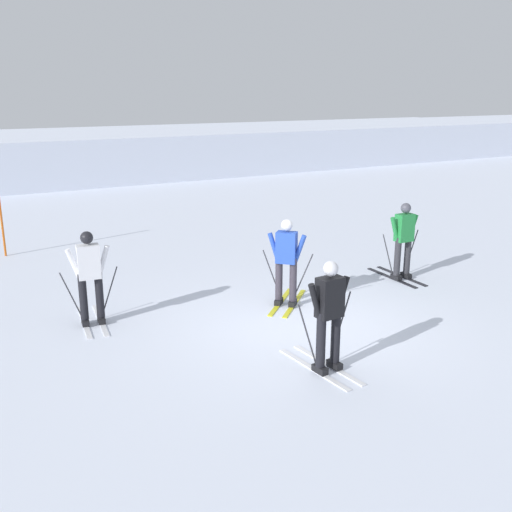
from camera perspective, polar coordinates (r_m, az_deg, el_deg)
The scene contains 7 objects.
ground_plane at distance 10.45m, azimuth 4.37°, elevation -6.93°, with size 120.00×120.00×0.00m, color silver.
far_snow_ridge at distance 29.62m, azimuth -18.74°, elevation 9.19°, with size 80.00×8.32×2.03m, color silver.
skier_black at distance 8.60m, azimuth 7.08°, elevation -5.58°, with size 1.00×1.62×1.71m.
skier_white at distance 10.64m, azimuth -15.86°, elevation -1.84°, with size 1.00×1.63×1.71m.
skier_green at distance 13.13m, azimuth 14.13°, elevation 1.62°, with size 1.00×1.61×1.71m.
skier_blue at distance 11.16m, azimuth 2.97°, elevation -0.41°, with size 1.41×1.38×1.71m.
trail_marker_pole at distance 15.84m, azimuth -23.58°, elevation 4.01°, with size 0.05×0.05×2.29m, color #C65614.
Camera 1 is at (-5.36, -8.01, 4.04)m, focal length 41.16 mm.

